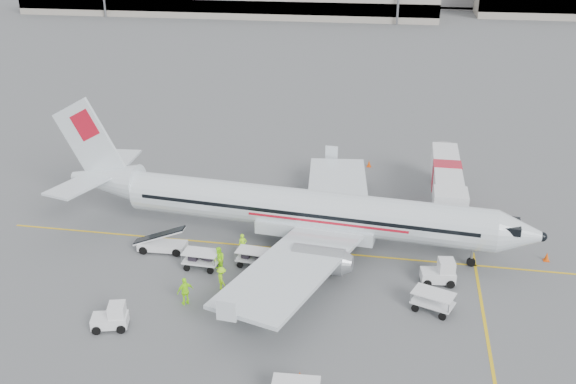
# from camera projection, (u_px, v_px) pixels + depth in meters

# --- Properties ---
(ground) EXTENTS (360.00, 360.00, 0.00)m
(ground) POSITION_uv_depth(u_px,v_px,m) (283.00, 249.00, 48.19)
(ground) COLOR #56595B
(stripe_lead) EXTENTS (44.00, 0.20, 0.01)m
(stripe_lead) POSITION_uv_depth(u_px,v_px,m) (283.00, 249.00, 48.18)
(stripe_lead) COLOR yellow
(stripe_lead) RESTS_ON ground
(stripe_cross) EXTENTS (0.20, 20.00, 0.01)m
(stripe_cross) POSITION_uv_depth(u_px,v_px,m) (486.00, 330.00, 38.56)
(stripe_cross) COLOR yellow
(stripe_cross) RESTS_ON ground
(aircraft) EXTENTS (38.63, 31.55, 9.98)m
(aircraft) POSITION_uv_depth(u_px,v_px,m) (305.00, 184.00, 46.89)
(aircraft) COLOR silver
(aircraft) RESTS_ON ground
(jet_bridge) EXTENTS (2.93, 15.43, 4.05)m
(jet_bridge) POSITION_uv_depth(u_px,v_px,m) (445.00, 186.00, 54.34)
(jet_bridge) COLOR white
(jet_bridge) RESTS_ON ground
(belt_loader) EXTENTS (4.75, 1.97, 2.53)m
(belt_loader) POSITION_uv_depth(u_px,v_px,m) (162.00, 236.00, 47.36)
(belt_loader) COLOR white
(belt_loader) RESTS_ON ground
(tug_fore) EXTENTS (2.43, 1.61, 1.75)m
(tug_fore) POSITION_uv_depth(u_px,v_px,m) (438.00, 272.00, 43.27)
(tug_fore) COLOR white
(tug_fore) RESTS_ON ground
(tug_mid) EXTENTS (2.28, 1.91, 1.53)m
(tug_mid) POSITION_uv_depth(u_px,v_px,m) (273.00, 271.00, 43.53)
(tug_mid) COLOR white
(tug_mid) RESTS_ON ground
(tug_aft) EXTENTS (2.37, 1.74, 1.64)m
(tug_aft) POSITION_uv_depth(u_px,v_px,m) (109.00, 316.00, 38.43)
(tug_aft) COLOR white
(tug_aft) RESTS_ON ground
(cart_loaded_a) EXTENTS (2.48, 1.61, 1.23)m
(cart_loaded_a) POSITION_uv_depth(u_px,v_px,m) (253.00, 258.00, 45.61)
(cart_loaded_a) COLOR white
(cart_loaded_a) RESTS_ON ground
(cart_loaded_b) EXTENTS (2.56, 1.58, 1.30)m
(cart_loaded_b) POSITION_uv_depth(u_px,v_px,m) (201.00, 260.00, 45.24)
(cart_loaded_b) COLOR white
(cart_loaded_b) RESTS_ON ground
(cart_empty_b) EXTENTS (2.91, 2.31, 1.33)m
(cart_empty_b) POSITION_uv_depth(u_px,v_px,m) (433.00, 302.00, 40.21)
(cart_empty_b) COLOR white
(cart_empty_b) RESTS_ON ground
(cone_nose) EXTENTS (0.42, 0.42, 0.69)m
(cone_nose) POSITION_uv_depth(u_px,v_px,m) (547.00, 256.00, 46.34)
(cone_nose) COLOR #E84706
(cone_nose) RESTS_ON ground
(cone_port) EXTENTS (0.43, 0.43, 0.70)m
(cone_port) POSITION_uv_depth(u_px,v_px,m) (369.00, 163.00, 64.27)
(cone_port) COLOR #E84706
(cone_port) RESTS_ON ground
(cone_stbd) EXTENTS (0.40, 0.40, 0.66)m
(cone_stbd) POSITION_uv_depth(u_px,v_px,m) (300.00, 376.00, 34.10)
(cone_stbd) COLOR #E84706
(cone_stbd) RESTS_ON ground
(crew_a) EXTENTS (0.71, 0.58, 1.68)m
(crew_a) POSITION_uv_depth(u_px,v_px,m) (243.00, 245.00, 46.96)
(crew_a) COLOR #97E912
(crew_a) RESTS_ON ground
(crew_b) EXTENTS (1.11, 1.09, 1.80)m
(crew_b) POSITION_uv_depth(u_px,v_px,m) (219.00, 259.00, 44.81)
(crew_b) COLOR #97E912
(crew_b) RESTS_ON ground
(crew_c) EXTENTS (1.12, 1.26, 1.69)m
(crew_c) POSITION_uv_depth(u_px,v_px,m) (222.00, 279.00, 42.45)
(crew_c) COLOR #97E912
(crew_c) RESTS_ON ground
(crew_d) EXTENTS (1.13, 1.10, 1.90)m
(crew_d) POSITION_uv_depth(u_px,v_px,m) (185.00, 291.00, 40.82)
(crew_d) COLOR #97E912
(crew_d) RESTS_ON ground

